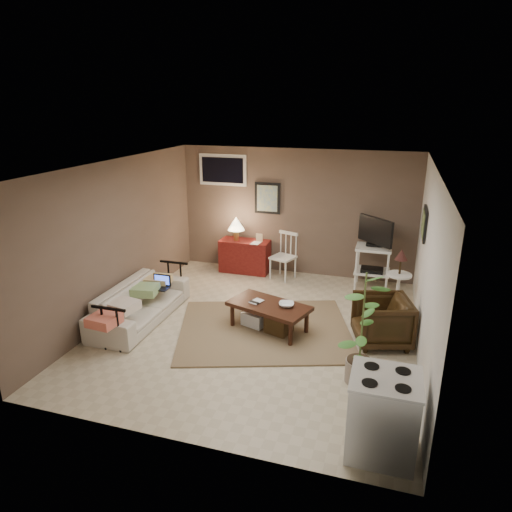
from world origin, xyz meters
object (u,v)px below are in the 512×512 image
(red_console, at_px, (244,253))
(potted_plant, at_px, (362,325))
(coffee_table, at_px, (268,315))
(armchair, at_px, (382,319))
(spindle_chair, at_px, (283,257))
(side_table, at_px, (400,273))
(tv_stand, at_px, (374,252))
(sofa, at_px, (140,297))
(stove, at_px, (383,415))

(red_console, bearing_deg, potted_plant, -51.69)
(coffee_table, xyz_separation_m, armchair, (1.60, 0.10, 0.12))
(coffee_table, height_order, armchair, armchair)
(spindle_chair, height_order, side_table, side_table)
(side_table, bearing_deg, tv_stand, 118.21)
(tv_stand, relative_size, side_table, 1.26)
(armchair, bearing_deg, spindle_chair, -153.11)
(red_console, bearing_deg, side_table, -18.27)
(side_table, height_order, potted_plant, potted_plant)
(spindle_chair, bearing_deg, side_table, -21.91)
(side_table, distance_m, potted_plant, 2.25)
(spindle_chair, xyz_separation_m, tv_stand, (1.63, 0.00, 0.27))
(red_console, distance_m, armchair, 3.45)
(potted_plant, bearing_deg, coffee_table, 145.78)
(red_console, relative_size, potted_plant, 0.78)
(coffee_table, height_order, red_console, red_console)
(coffee_table, bearing_deg, spindle_chair, 97.93)
(sofa, xyz_separation_m, red_console, (0.85, 2.47, 0.01))
(potted_plant, bearing_deg, armchair, 78.61)
(tv_stand, bearing_deg, armchair, -82.79)
(coffee_table, xyz_separation_m, red_console, (-1.12, 2.23, 0.14))
(red_console, bearing_deg, stove, -56.83)
(spindle_chair, height_order, stove, spindle_chair)
(coffee_table, bearing_deg, potted_plant, -34.22)
(spindle_chair, height_order, potted_plant, potted_plant)
(coffee_table, relative_size, spindle_chair, 1.47)
(coffee_table, relative_size, potted_plant, 0.91)
(spindle_chair, relative_size, armchair, 1.20)
(coffee_table, relative_size, stove, 1.54)
(sofa, bearing_deg, potted_plant, -101.69)
(stove, bearing_deg, tv_stand, 94.75)
(red_console, xyz_separation_m, spindle_chair, (0.82, -0.12, 0.03))
(coffee_table, height_order, sofa, sofa)
(sofa, relative_size, red_console, 1.74)
(sofa, height_order, armchair, sofa)
(side_table, bearing_deg, coffee_table, -144.83)
(side_table, distance_m, stove, 3.34)
(armchair, bearing_deg, side_table, 153.91)
(side_table, height_order, stove, side_table)
(coffee_table, xyz_separation_m, side_table, (1.79, 1.26, 0.39))
(tv_stand, bearing_deg, potted_plant, -89.18)
(tv_stand, bearing_deg, spindle_chair, -179.89)
(sofa, bearing_deg, red_console, -18.97)
(armchair, bearing_deg, stove, -13.97)
(sofa, relative_size, armchair, 2.61)
(spindle_chair, distance_m, potted_plant, 3.49)
(red_console, distance_m, side_table, 3.08)
(coffee_table, bearing_deg, red_console, 116.66)
(red_console, height_order, tv_stand, tv_stand)
(potted_plant, bearing_deg, side_table, 79.51)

